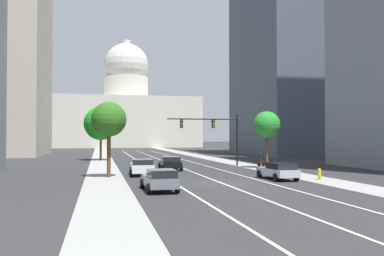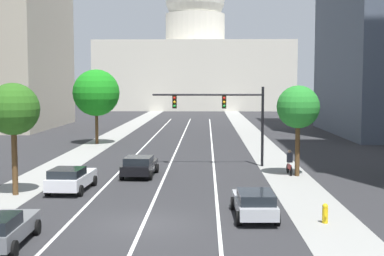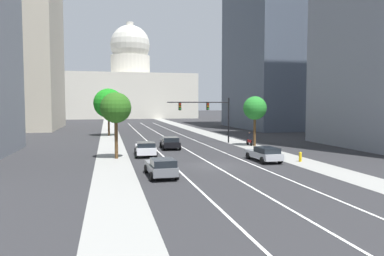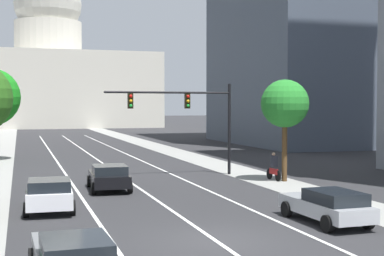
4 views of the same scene
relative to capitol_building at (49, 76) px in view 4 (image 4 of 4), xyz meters
name	(u,v)px [view 4 (image 4 of 4)]	position (x,y,z in m)	size (l,w,h in m)	color
ground_plane	(84,150)	(0.00, -69.28, -11.09)	(400.00, 400.00, 0.00)	#2B2B2D
sidewalk_right	(175,152)	(8.30, -74.28, -11.08)	(3.11, 130.00, 0.01)	gray
lane_stripe_left	(60,167)	(-3.37, -84.28, -11.08)	(0.16, 90.00, 0.01)	white
lane_stripe_center	(105,165)	(0.00, -84.28, -11.08)	(0.16, 90.00, 0.01)	white
lane_stripe_right	(148,164)	(3.37, -84.28, -11.08)	(0.16, 90.00, 0.01)	white
capitol_building	(49,76)	(0.00, 0.00, 0.00)	(45.60, 27.47, 35.42)	beige
car_white	(49,193)	(-5.07, -102.15, -10.32)	(2.24, 4.58, 1.46)	silver
car_black	(109,177)	(-1.69, -97.06, -10.35)	(2.28, 4.41, 1.39)	black
car_silver	(328,205)	(5.07, -108.09, -10.37)	(2.04, 4.49, 1.34)	#B2B5BA
traffic_signal_mast	(189,110)	(4.28, -92.37, -6.79)	(8.41, 0.39, 6.02)	black
cyclist	(274,167)	(8.54, -96.07, -10.23)	(0.38, 1.70, 1.72)	black
street_tree_far_right	(285,104)	(8.97, -96.62, -6.43)	(2.89, 2.89, 6.15)	#51381E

